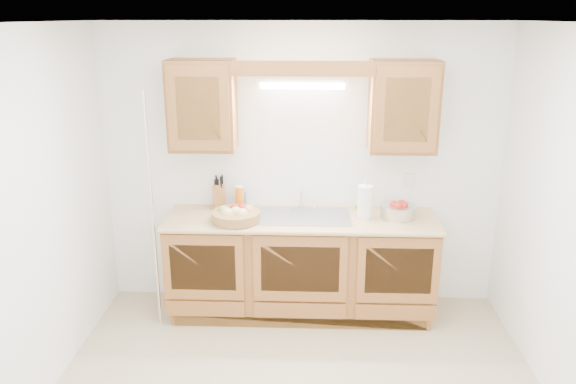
{
  "coord_description": "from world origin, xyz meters",
  "views": [
    {
      "loc": [
        0.06,
        -3.29,
        2.54
      ],
      "look_at": [
        -0.1,
        0.85,
        1.23
      ],
      "focal_mm": 35.0,
      "sensor_mm": 36.0,
      "label": 1
    }
  ],
  "objects_px": {
    "fruit_basket": "(236,215)",
    "apple_bowl": "(398,210)",
    "paper_towel": "(365,202)",
    "knife_block": "(219,196)"
  },
  "relations": [
    {
      "from": "fruit_basket",
      "to": "knife_block",
      "type": "bearing_deg",
      "value": 119.55
    },
    {
      "from": "fruit_basket",
      "to": "knife_block",
      "type": "distance_m",
      "value": 0.4
    },
    {
      "from": "knife_block",
      "to": "apple_bowl",
      "type": "xyz_separation_m",
      "value": [
        1.55,
        -0.21,
        -0.04
      ]
    },
    {
      "from": "knife_block",
      "to": "paper_towel",
      "type": "bearing_deg",
      "value": -20.12
    },
    {
      "from": "fruit_basket",
      "to": "apple_bowl",
      "type": "relative_size",
      "value": 1.28
    },
    {
      "from": "fruit_basket",
      "to": "knife_block",
      "type": "height_order",
      "value": "knife_block"
    },
    {
      "from": "paper_towel",
      "to": "apple_bowl",
      "type": "height_order",
      "value": "paper_towel"
    },
    {
      "from": "paper_towel",
      "to": "fruit_basket",
      "type": "bearing_deg",
      "value": -173.06
    },
    {
      "from": "paper_towel",
      "to": "apple_bowl",
      "type": "bearing_deg",
      "value": 0.97
    },
    {
      "from": "apple_bowl",
      "to": "paper_towel",
      "type": "bearing_deg",
      "value": -179.03
    }
  ]
}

